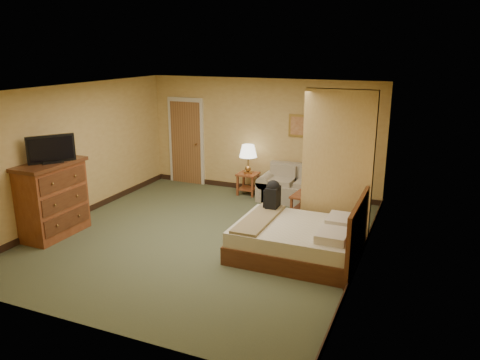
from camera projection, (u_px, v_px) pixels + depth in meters
The scene contains 17 objects.
floor at pixel (202, 237), 8.33m from camera, with size 6.00×6.00×0.00m, color #495034.
ceiling at pixel (199, 89), 7.61m from camera, with size 6.00×6.00×0.00m, color white.
back_wall at pixel (262, 136), 10.63m from camera, with size 5.50×0.02×2.60m, color tan.
left_wall at pixel (74, 153), 9.00m from camera, with size 0.02×6.00×2.60m, color tan.
right_wall at pixel (365, 184), 6.94m from camera, with size 0.02×6.00×2.60m, color tan.
partition at pixel (337, 166), 7.98m from camera, with size 1.20×0.15×2.60m, color tan.
door at pixel (186, 142), 11.40m from camera, with size 0.94×0.16×2.10m.
baseboard at pixel (261, 189), 10.96m from camera, with size 5.50×0.02×0.12m, color black.
loveseat at pixel (295, 190), 10.17m from camera, with size 1.58×0.74×0.80m.
side_table at pixel (248, 180), 10.66m from camera, with size 0.45×0.45×0.50m.
table_lamp at pixel (248, 152), 10.47m from camera, with size 0.40×0.40×0.66m.
coffee_table at pixel (309, 200), 9.37m from camera, with size 0.70×0.70×0.41m.
wall_picture at pixel (303, 126), 10.16m from camera, with size 0.64×0.04×0.50m.
dresser at pixel (52, 199), 8.25m from camera, with size 0.66×1.26×1.35m.
tv at pixel (51, 150), 7.96m from camera, with size 0.50×0.68×0.48m.
bed at pixel (300, 240), 7.48m from camera, with size 1.96×1.65×1.07m.
backpack at pixel (273, 194), 8.10m from camera, with size 0.24×0.31×0.53m.
Camera 1 is at (3.64, -6.85, 3.27)m, focal length 35.00 mm.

